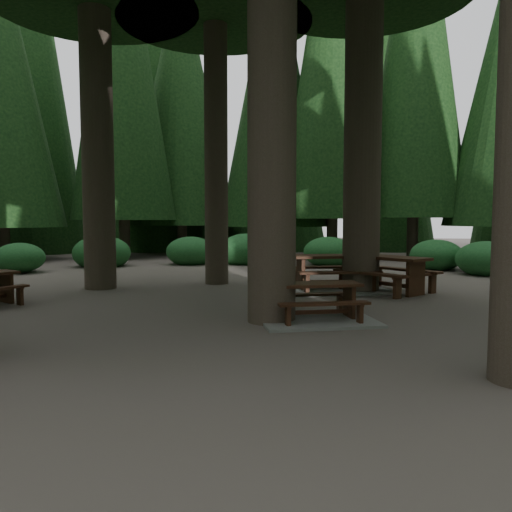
# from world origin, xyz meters

# --- Properties ---
(ground) EXTENTS (80.00, 80.00, 0.00)m
(ground) POSITION_xyz_m (0.00, 0.00, 0.00)
(ground) COLOR #534A43
(ground) RESTS_ON ground
(picnic_table_a) EXTENTS (2.43, 2.22, 0.67)m
(picnic_table_a) POSITION_xyz_m (1.56, 0.40, 0.21)
(picnic_table_a) COLOR gray
(picnic_table_a) RESTS_ON ground
(picnic_table_c) EXTENTS (3.14, 2.85, 0.88)m
(picnic_table_c) POSITION_xyz_m (1.70, 4.35, 0.32)
(picnic_table_c) COLOR gray
(picnic_table_c) RESTS_ON ground
(picnic_table_d) EXTENTS (2.62, 2.59, 0.88)m
(picnic_table_d) POSITION_xyz_m (3.03, 4.20, 0.59)
(picnic_table_d) COLOR #371B10
(picnic_table_d) RESTS_ON ground
(shrub_ring) EXTENTS (23.86, 24.64, 1.49)m
(shrub_ring) POSITION_xyz_m (0.70, 0.75, 0.40)
(shrub_ring) COLOR #1D5426
(shrub_ring) RESTS_ON ground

